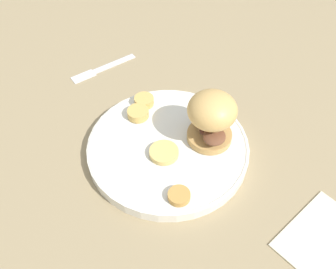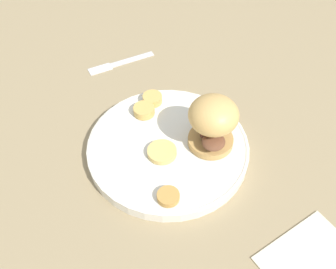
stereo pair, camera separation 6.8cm
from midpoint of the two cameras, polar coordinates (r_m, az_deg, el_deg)
name	(u,v)px [view 1 (the left image)]	position (r m, az deg, el deg)	size (l,w,h in m)	color
ground_plane	(168,152)	(0.71, -2.72, -2.65)	(4.00, 4.00, 0.00)	#937F5B
dinner_plate	(168,147)	(0.71, -2.75, -2.03)	(0.29, 0.29, 0.02)	white
sandwich	(212,117)	(0.67, 3.46, 2.37)	(0.11, 0.08, 0.10)	tan
potato_round_0	(164,152)	(0.68, -3.46, -2.79)	(0.05, 0.05, 0.01)	#DBB766
potato_round_1	(144,101)	(0.77, -6.04, 4.76)	(0.04, 0.04, 0.01)	tan
potato_round_2	(179,196)	(0.63, -1.52, -9.06)	(0.04, 0.04, 0.01)	#BC8942
potato_round_3	(138,113)	(0.74, -6.99, 2.96)	(0.04, 0.04, 0.01)	tan
fork	(103,68)	(0.90, -11.58, 9.33)	(0.07, 0.15, 0.00)	silver
napkin	(321,236)	(0.65, 18.56, -14.00)	(0.14, 0.09, 0.01)	beige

